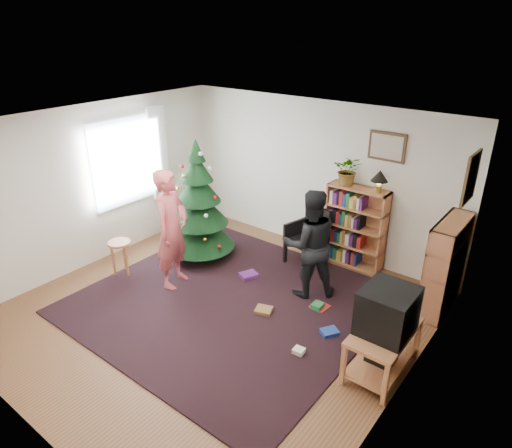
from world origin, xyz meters
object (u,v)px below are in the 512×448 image
Objects in this scene: stool at (120,249)px; christmas_tree at (199,211)px; picture_back at (387,147)px; table_lamp at (380,177)px; bookshelf_right at (445,265)px; bookshelf_back at (355,226)px; armchair at (310,234)px; person_by_chair at (310,244)px; potted_plant at (348,170)px; picture_right at (471,178)px; crt_tv at (387,311)px; person_standing at (172,230)px; tv_stand at (382,346)px.

christmas_tree is at bearing 63.85° from stool.
table_lamp is (-0.00, -0.14, -0.43)m from picture_back.
christmas_tree is at bearing 104.65° from bookshelf_right.
bookshelf_back is at bearing 75.23° from bookshelf_right.
bookshelf_back is at bearing -155.94° from picture_back.
christmas_tree is 2.47m from bookshelf_back.
bookshelf_right is at bearing 13.89° from armchair.
person_by_chair is (-0.41, -1.32, -1.16)m from picture_back.
bookshelf_back is 1.54m from bookshelf_right.
potted_plant is at bearing 35.24° from christmas_tree.
bookshelf_back is at bearing 160.07° from picture_right.
table_lamp is at bearing 117.84° from crt_tv.
bookshelf_back is at bearing -139.28° from person_by_chair.
picture_back is 3.29m from person_standing.
person_by_chair is (-1.73, -0.59, -1.16)m from picture_right.
person_standing is at bearing -134.41° from table_lamp.
armchair is 2.93m from stool.
tv_stand is 2.06× the size of potted_plant.
stool is 1.69× the size of table_lamp.
stool is at bearing -173.57° from crt_tv.
picture_back is 0.58× the size of armchair.
picture_right is 1.31m from bookshelf_right.
picture_right is 0.38× the size of person_by_chair.
crt_tv is at bearing -103.47° from person_standing.
bookshelf_right is 1.38× the size of armchair.
tv_stand is at bearing -52.17° from potted_plant.
tv_stand is (1.37, -2.02, -0.34)m from bookshelf_back.
christmas_tree is at bearing -147.44° from bookshelf_back.
table_lamp is at bearing -90.98° from picture_back.
crt_tv is (-0.26, -1.43, -1.15)m from picture_right.
person_standing is 2.77m from potted_plant.
christmas_tree is (-2.38, -1.46, -1.12)m from picture_back.
crt_tv is at bearing -62.16° from table_lamp.
picture_right is 0.62× the size of tv_stand.
bookshelf_back is at bearing -55.83° from person_standing.
bookshelf_back is 1.00× the size of bookshelf_right.
bookshelf_back is (-0.30, -0.14, -1.29)m from picture_back.
tv_stand is 1.71× the size of stool.
stool is at bearing -120.44° from armchair.
table_lamp is (2.11, 2.15, 0.64)m from person_standing.
christmas_tree is 1.79m from armchair.
christmas_tree reaches higher than crt_tv.
potted_plant is at bearing 162.11° from picture_right.
picture_right is at bearing 23.84° from stool.
picture_right is at bearing -81.33° from person_standing.
person_by_chair reaches higher than bookshelf_right.
picture_back is at bearing 116.29° from crt_tv.
bookshelf_right is at bearing 14.65° from christmas_tree.
armchair reaches higher than stool.
bookshelf_right is 0.82× the size of person_by_chair.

